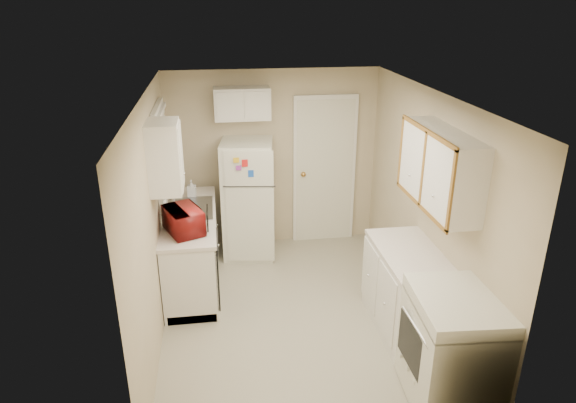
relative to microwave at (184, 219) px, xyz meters
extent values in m
plane|color=#B9B49B|center=(1.13, -0.41, -1.05)|extent=(3.80, 3.80, 0.00)
plane|color=white|center=(1.13, -0.41, 1.35)|extent=(3.80, 3.80, 0.00)
plane|color=#BEAE8D|center=(-0.27, -0.41, 0.15)|extent=(3.80, 3.80, 0.00)
plane|color=#BEAE8D|center=(2.53, -0.41, 0.15)|extent=(3.80, 3.80, 0.00)
plane|color=#BEAE8D|center=(1.13, 1.49, 0.15)|extent=(2.80, 2.80, 0.00)
plane|color=#BEAE8D|center=(1.13, -2.31, 0.15)|extent=(2.80, 2.80, 0.00)
cube|color=silver|center=(0.03, 0.49, -0.60)|extent=(0.60, 1.80, 0.90)
cube|color=black|center=(0.32, -0.11, -0.56)|extent=(0.03, 0.58, 0.72)
cube|color=gray|center=(0.03, 0.64, -0.19)|extent=(0.54, 0.74, 0.16)
imported|color=maroon|center=(0.00, 0.00, 0.00)|extent=(0.55, 0.44, 0.32)
imported|color=beige|center=(0.05, 1.05, -0.05)|extent=(0.11, 0.11, 0.21)
cube|color=silver|center=(-0.23, 0.64, 0.55)|extent=(0.10, 0.98, 1.08)
cube|color=silver|center=(-0.12, -0.19, 0.75)|extent=(0.30, 0.45, 0.70)
cube|color=beige|center=(0.76, 1.15, -0.27)|extent=(0.72, 0.70, 1.56)
cube|color=silver|center=(0.73, 1.34, 0.95)|extent=(0.70, 0.30, 0.40)
cube|color=beige|center=(1.83, 1.45, -0.03)|extent=(0.86, 0.06, 2.08)
cube|color=silver|center=(2.23, -1.21, -0.60)|extent=(0.60, 2.00, 0.90)
cube|color=beige|center=(2.25, -1.82, -0.53)|extent=(0.75, 0.89, 1.03)
cube|color=silver|center=(2.38, -0.91, 0.75)|extent=(0.30, 1.20, 0.70)
camera|label=1|loc=(0.38, -5.08, 2.21)|focal=32.00mm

